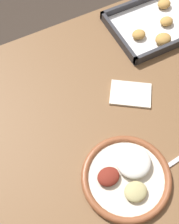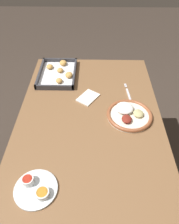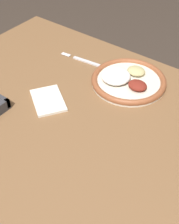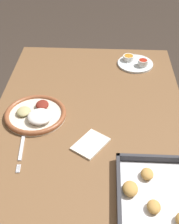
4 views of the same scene
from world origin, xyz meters
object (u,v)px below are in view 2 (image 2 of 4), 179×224
Objects in this scene: dinner_plate at (129,115)px; fork at (129,96)px; napkin at (88,97)px; baking_tray at (58,73)px; saucer_plate at (36,188)px.

dinner_plate reaches higher than fork.
napkin is (-0.02, 0.24, 0.00)m from fork.
fork is at bearing -115.94° from baking_tray.
saucer_plate is 0.53× the size of baking_tray.
napkin is at bearing -18.73° from saucer_plate.
napkin is at bearing 56.40° from dinner_plate.
fork is 0.67× the size of baking_tray.
fork is 0.50m from baking_tray.
dinner_plate reaches higher than baking_tray.
napkin reaches higher than fork.
dinner_plate is at bearing -132.15° from baking_tray.
dinner_plate is 0.60m from saucer_plate.
saucer_plate is at bearing 135.49° from dinner_plate.
dinner_plate is 0.27m from napkin.
dinner_plate is at bearing -123.60° from napkin.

